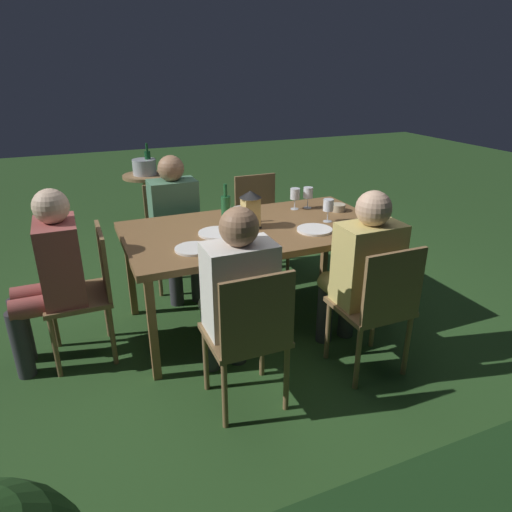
# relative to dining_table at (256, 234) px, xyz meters

# --- Properties ---
(ground_plane) EXTENTS (16.00, 16.00, 0.00)m
(ground_plane) POSITION_rel_dining_table_xyz_m (0.00, 0.00, -0.69)
(ground_plane) COLOR #26471E
(dining_table) EXTENTS (1.84, 1.01, 0.74)m
(dining_table) POSITION_rel_dining_table_xyz_m (0.00, 0.00, 0.00)
(dining_table) COLOR brown
(dining_table) RESTS_ON ground
(chair_head_far) EXTENTS (0.40, 0.42, 0.87)m
(chair_head_far) POSITION_rel_dining_table_xyz_m (1.17, 0.00, -0.21)
(chair_head_far) COLOR brown
(chair_head_far) RESTS_ON ground
(person_in_rust) EXTENTS (0.48, 0.38, 1.15)m
(person_in_rust) POSITION_rel_dining_table_xyz_m (1.36, 0.00, -0.05)
(person_in_rust) COLOR #9E4C47
(person_in_rust) RESTS_ON ground
(chair_side_right_a) EXTENTS (0.42, 0.40, 0.87)m
(chair_side_right_a) POSITION_rel_dining_table_xyz_m (-0.41, 0.90, -0.21)
(chair_side_right_a) COLOR brown
(chair_side_right_a) RESTS_ON ground
(person_in_mustard) EXTENTS (0.38, 0.47, 1.15)m
(person_in_mustard) POSITION_rel_dining_table_xyz_m (-0.41, 0.70, -0.05)
(person_in_mustard) COLOR tan
(person_in_mustard) RESTS_ON ground
(chair_side_left_a) EXTENTS (0.42, 0.40, 0.87)m
(chair_side_left_a) POSITION_rel_dining_table_xyz_m (-0.41, -0.90, -0.21)
(chair_side_left_a) COLOR brown
(chair_side_left_a) RESTS_ON ground
(chair_side_left_b) EXTENTS (0.42, 0.40, 0.87)m
(chair_side_left_b) POSITION_rel_dining_table_xyz_m (0.41, -0.90, -0.21)
(chair_side_left_b) COLOR brown
(chair_side_left_b) RESTS_ON ground
(person_in_green) EXTENTS (0.38, 0.47, 1.15)m
(person_in_green) POSITION_rel_dining_table_xyz_m (0.41, -0.70, -0.05)
(person_in_green) COLOR #4C7A5B
(person_in_green) RESTS_ON ground
(chair_side_right_b) EXTENTS (0.42, 0.40, 0.87)m
(chair_side_right_b) POSITION_rel_dining_table_xyz_m (0.41, 0.90, -0.21)
(chair_side_right_b) COLOR brown
(chair_side_right_b) RESTS_ON ground
(person_in_cream) EXTENTS (0.38, 0.47, 1.15)m
(person_in_cream) POSITION_rel_dining_table_xyz_m (0.41, 0.70, -0.05)
(person_in_cream) COLOR white
(person_in_cream) RESTS_ON ground
(lantern_centerpiece) EXTENTS (0.15, 0.15, 0.27)m
(lantern_centerpiece) POSITION_rel_dining_table_xyz_m (0.04, -0.01, 0.20)
(lantern_centerpiece) COLOR black
(lantern_centerpiece) RESTS_ON dining_table
(green_bottle_on_table) EXTENTS (0.07, 0.07, 0.29)m
(green_bottle_on_table) POSITION_rel_dining_table_xyz_m (0.17, -0.16, 0.16)
(green_bottle_on_table) COLOR #1E5B2D
(green_bottle_on_table) RESTS_ON dining_table
(wine_glass_a) EXTENTS (0.08, 0.08, 0.17)m
(wine_glass_a) POSITION_rel_dining_table_xyz_m (-0.45, -0.28, 0.17)
(wine_glass_a) COLOR silver
(wine_glass_a) RESTS_ON dining_table
(wine_glass_b) EXTENTS (0.08, 0.08, 0.17)m
(wine_glass_b) POSITION_rel_dining_table_xyz_m (-0.56, -0.27, 0.17)
(wine_glass_b) COLOR silver
(wine_glass_b) RESTS_ON dining_table
(wine_glass_c) EXTENTS (0.08, 0.08, 0.17)m
(wine_glass_c) POSITION_rel_dining_table_xyz_m (-0.53, 0.09, 0.17)
(wine_glass_c) COLOR silver
(wine_glass_c) RESTS_ON dining_table
(plate_a) EXTENTS (0.23, 0.23, 0.01)m
(plate_a) POSITION_rel_dining_table_xyz_m (0.53, 0.25, 0.06)
(plate_a) COLOR white
(plate_a) RESTS_ON dining_table
(plate_b) EXTENTS (0.25, 0.25, 0.01)m
(plate_b) POSITION_rel_dining_table_xyz_m (-0.35, 0.23, 0.06)
(plate_b) COLOR white
(plate_b) RESTS_ON dining_table
(plate_c) EXTENTS (0.25, 0.25, 0.01)m
(plate_c) POSITION_rel_dining_table_xyz_m (0.30, 0.03, 0.06)
(plate_c) COLOR white
(plate_c) RESTS_ON dining_table
(bowl_olives) EXTENTS (0.12, 0.12, 0.05)m
(bowl_olives) POSITION_rel_dining_table_xyz_m (-0.74, -0.11, 0.08)
(bowl_olives) COLOR #BCAD8E
(bowl_olives) RESTS_ON dining_table
(bowl_bread) EXTENTS (0.16, 0.16, 0.05)m
(bowl_bread) POSITION_rel_dining_table_xyz_m (-0.02, -0.32, 0.08)
(bowl_bread) COLOR silver
(bowl_bread) RESTS_ON dining_table
(side_table) EXTENTS (0.50, 0.50, 0.67)m
(side_table) POSITION_rel_dining_table_xyz_m (0.37, -2.33, -0.25)
(side_table) COLOR #937047
(side_table) RESTS_ON ground
(ice_bucket) EXTENTS (0.26, 0.26, 0.34)m
(ice_bucket) POSITION_rel_dining_table_xyz_m (0.37, -2.33, 0.07)
(ice_bucket) COLOR #B2B7BF
(ice_bucket) RESTS_ON side_table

